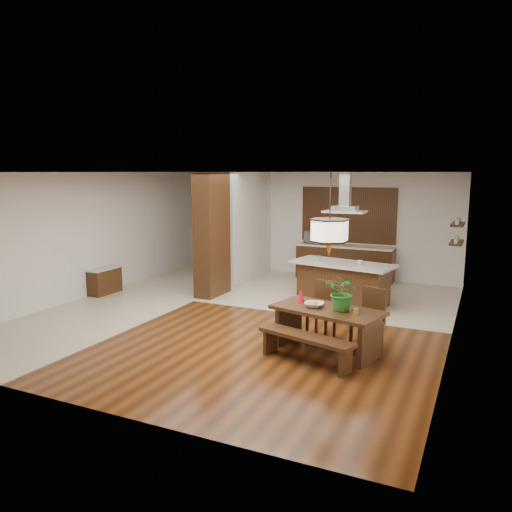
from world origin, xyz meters
The scene contains 25 objects.
room_shell centered at (0.00, 0.00, 2.06)m, with size 9.00×9.04×2.92m.
tile_hallway centered at (-2.75, 0.00, 0.01)m, with size 2.50×9.00×0.01m, color beige.
tile_kitchen centered at (1.25, 2.50, 0.01)m, with size 5.50×4.00×0.01m, color beige.
soffit_band centered at (0.00, 0.00, 2.88)m, with size 8.00×9.00×0.02m, color #3A1D0E.
partition_pier centered at (-1.40, 1.20, 1.45)m, with size 0.45×1.00×2.90m, color black.
partition_stub centered at (-1.40, 3.30, 1.45)m, with size 0.18×2.40×2.90m, color silver.
hallway_console centered at (-3.81, 0.20, 0.32)m, with size 0.37×0.88×0.63m, color black.
hallway_doorway centered at (-2.70, 4.40, 1.05)m, with size 1.10×0.20×2.10m, color black.
rear_counter centered at (1.00, 4.20, 0.48)m, with size 2.60×0.62×0.95m.
kitchen_window centered at (1.00, 4.46, 1.75)m, with size 2.60×0.08×1.50m, color olive.
shelf_lower centered at (3.87, 2.60, 1.40)m, with size 0.26×0.90×0.04m, color black.
shelf_upper centered at (3.87, 2.60, 1.80)m, with size 0.26×0.90×0.04m, color black.
dining_table centered at (2.20, -1.33, 0.54)m, with size 1.91×1.26×0.73m.
dining_bench centered at (2.05, -1.94, 0.22)m, with size 1.60×0.35×0.45m, color black, non-canonical shape.
dining_chair_left centered at (1.90, -0.70, 0.50)m, with size 0.44×0.44×1.00m, color black, non-canonical shape.
dining_chair_right centered at (2.75, -0.91, 0.50)m, with size 0.45×0.45×1.01m, color black, non-canonical shape.
pendant_lantern centered at (2.20, -1.33, 2.25)m, with size 0.64×0.64×1.31m, color beige, non-canonical shape.
foliage_plant centered at (2.45, -1.35, 1.03)m, with size 0.54×0.46×0.60m, color #256F26.
fruit_bowl centered at (1.97, -1.33, 0.77)m, with size 0.31×0.31×0.08m, color beige.
napkin_cone centered at (1.66, -1.13, 0.84)m, with size 0.14×0.14×0.22m, color red.
gold_ornament centered at (2.71, -1.53, 0.78)m, with size 0.08×0.08×0.11m, color gold.
kitchen_island centered at (1.61, 1.78, 0.47)m, with size 2.38×1.38×0.93m.
range_hood centered at (1.61, 1.78, 2.46)m, with size 0.90×0.55×0.87m, color silver, non-canonical shape.
island_cup centered at (2.00, 1.70, 0.97)m, with size 0.11×0.11×0.09m, color white.
microwave centered at (0.18, 4.22, 1.12)m, with size 0.60×0.40×0.33m, color #B1B5B8.
Camera 1 is at (4.44, -8.89, 2.91)m, focal length 35.00 mm.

